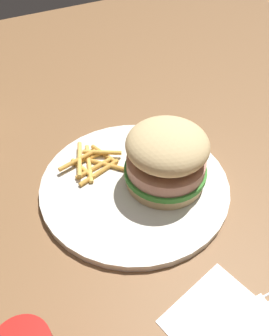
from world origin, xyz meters
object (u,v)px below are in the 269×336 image
(fries_pile, at_px, (92,162))
(fork, at_px, (227,324))
(napkin, at_px, (225,326))
(sandwich, at_px, (166,157))
(plate, at_px, (134,185))

(fries_pile, height_order, fork, fries_pile)
(fries_pile, xyz_separation_m, napkin, (0.02, -0.30, -0.02))
(fork, bearing_deg, sandwich, 74.66)
(sandwich, bearing_deg, plate, 154.48)
(napkin, relative_size, fork, 0.63)
(sandwich, height_order, fries_pile, sandwich)
(fries_pile, height_order, napkin, fries_pile)
(plate, distance_m, sandwich, 0.07)
(plate, distance_m, fork, 0.23)
(sandwich, bearing_deg, napkin, -105.75)
(sandwich, relative_size, napkin, 1.13)
(plate, height_order, fries_pile, fries_pile)
(plate, relative_size, napkin, 2.63)
(sandwich, distance_m, napkin, 0.23)
(plate, xyz_separation_m, fork, (-0.02, -0.23, -0.00))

